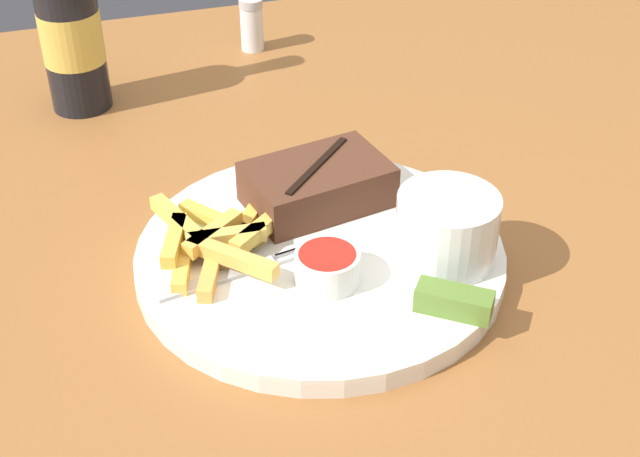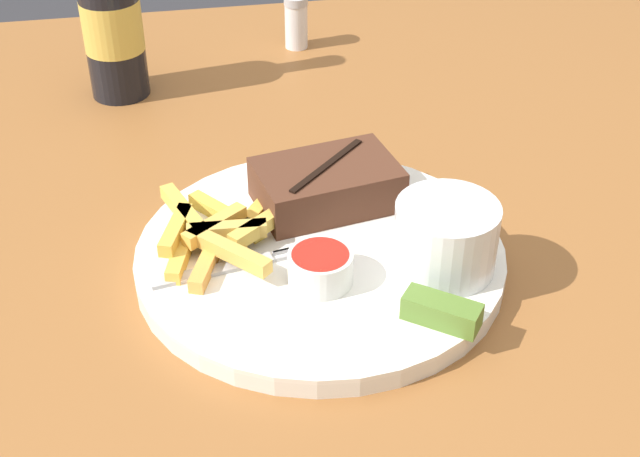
{
  "view_description": "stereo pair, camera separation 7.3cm",
  "coord_description": "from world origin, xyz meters",
  "px_view_note": "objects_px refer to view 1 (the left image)",
  "views": [
    {
      "loc": [
        -0.18,
        -0.57,
        1.21
      ],
      "look_at": [
        0.0,
        0.0,
        0.78
      ],
      "focal_mm": 50.0,
      "sensor_mm": 36.0,
      "label": 1
    },
    {
      "loc": [
        -0.11,
        -0.58,
        1.21
      ],
      "look_at": [
        0.0,
        0.0,
        0.78
      ],
      "focal_mm": 50.0,
      "sensor_mm": 36.0,
      "label": 2
    }
  ],
  "objects_px": {
    "coleslaw_cup": "(447,225)",
    "pickle_spear": "(454,301)",
    "salt_shaker": "(252,24)",
    "dinner_plate": "(320,257)",
    "steak_portion": "(317,184)",
    "dipping_sauce_cup": "(327,266)",
    "beer_bottle": "(71,33)",
    "fork_utensil": "(230,275)"
  },
  "relations": [
    {
      "from": "coleslaw_cup",
      "to": "pickle_spear",
      "type": "height_order",
      "value": "coleslaw_cup"
    },
    {
      "from": "coleslaw_cup",
      "to": "salt_shaker",
      "type": "height_order",
      "value": "coleslaw_cup"
    },
    {
      "from": "dinner_plate",
      "to": "salt_shaker",
      "type": "bearing_deg",
      "value": 83.28
    },
    {
      "from": "steak_portion",
      "to": "dipping_sauce_cup",
      "type": "bearing_deg",
      "value": -103.39
    },
    {
      "from": "coleslaw_cup",
      "to": "beer_bottle",
      "type": "bearing_deg",
      "value": 122.94
    },
    {
      "from": "pickle_spear",
      "to": "beer_bottle",
      "type": "relative_size",
      "value": 0.25
    },
    {
      "from": "fork_utensil",
      "to": "salt_shaker",
      "type": "xyz_separation_m",
      "value": [
        0.13,
        0.46,
        0.01
      ]
    },
    {
      "from": "dipping_sauce_cup",
      "to": "salt_shaker",
      "type": "height_order",
      "value": "salt_shaker"
    },
    {
      "from": "beer_bottle",
      "to": "coleslaw_cup",
      "type": "bearing_deg",
      "value": -57.06
    },
    {
      "from": "coleslaw_cup",
      "to": "beer_bottle",
      "type": "distance_m",
      "value": 0.47
    },
    {
      "from": "coleslaw_cup",
      "to": "salt_shaker",
      "type": "relative_size",
      "value": 1.27
    },
    {
      "from": "steak_portion",
      "to": "salt_shaker",
      "type": "relative_size",
      "value": 2.07
    },
    {
      "from": "steak_portion",
      "to": "salt_shaker",
      "type": "xyz_separation_m",
      "value": [
        0.03,
        0.38,
        -0.0
      ]
    },
    {
      "from": "steak_portion",
      "to": "pickle_spear",
      "type": "distance_m",
      "value": 0.18
    },
    {
      "from": "dinner_plate",
      "to": "fork_utensil",
      "type": "height_order",
      "value": "fork_utensil"
    },
    {
      "from": "pickle_spear",
      "to": "beer_bottle",
      "type": "bearing_deg",
      "value": 117.08
    },
    {
      "from": "dinner_plate",
      "to": "pickle_spear",
      "type": "xyz_separation_m",
      "value": [
        0.07,
        -0.11,
        0.02
      ]
    },
    {
      "from": "salt_shaker",
      "to": "fork_utensil",
      "type": "bearing_deg",
      "value": -106.14
    },
    {
      "from": "coleslaw_cup",
      "to": "salt_shaker",
      "type": "distance_m",
      "value": 0.49
    },
    {
      "from": "steak_portion",
      "to": "pickle_spear",
      "type": "bearing_deg",
      "value": -72.66
    },
    {
      "from": "pickle_spear",
      "to": "steak_portion",
      "type": "bearing_deg",
      "value": 107.34
    },
    {
      "from": "dipping_sauce_cup",
      "to": "fork_utensil",
      "type": "bearing_deg",
      "value": 158.28
    },
    {
      "from": "fork_utensil",
      "to": "salt_shaker",
      "type": "bearing_deg",
      "value": 63.58
    },
    {
      "from": "coleslaw_cup",
      "to": "dipping_sauce_cup",
      "type": "xyz_separation_m",
      "value": [
        -0.1,
        -0.0,
        -0.02
      ]
    },
    {
      "from": "dinner_plate",
      "to": "coleslaw_cup",
      "type": "xyz_separation_m",
      "value": [
        0.09,
        -0.04,
        0.04
      ]
    },
    {
      "from": "dinner_plate",
      "to": "dipping_sauce_cup",
      "type": "bearing_deg",
      "value": -100.11
    },
    {
      "from": "coleslaw_cup",
      "to": "steak_portion",
      "type": "bearing_deg",
      "value": 124.78
    },
    {
      "from": "dinner_plate",
      "to": "salt_shaker",
      "type": "xyz_separation_m",
      "value": [
        0.05,
        0.44,
        0.02
      ]
    },
    {
      "from": "beer_bottle",
      "to": "fork_utensil",
      "type": "bearing_deg",
      "value": -77.26
    },
    {
      "from": "pickle_spear",
      "to": "salt_shaker",
      "type": "xyz_separation_m",
      "value": [
        -0.02,
        0.55,
        0.0
      ]
    },
    {
      "from": "fork_utensil",
      "to": "pickle_spear",
      "type": "bearing_deg",
      "value": -41.54
    },
    {
      "from": "pickle_spear",
      "to": "fork_utensil",
      "type": "bearing_deg",
      "value": 148.73
    },
    {
      "from": "fork_utensil",
      "to": "dipping_sauce_cup",
      "type": "bearing_deg",
      "value": -31.99
    },
    {
      "from": "dinner_plate",
      "to": "dipping_sauce_cup",
      "type": "distance_m",
      "value": 0.05
    },
    {
      "from": "steak_portion",
      "to": "dipping_sauce_cup",
      "type": "xyz_separation_m",
      "value": [
        -0.03,
        -0.11,
        -0.0
      ]
    },
    {
      "from": "dipping_sauce_cup",
      "to": "dinner_plate",
      "type": "bearing_deg",
      "value": 79.89
    },
    {
      "from": "fork_utensil",
      "to": "dinner_plate",
      "type": "bearing_deg",
      "value": 0.0
    },
    {
      "from": "dinner_plate",
      "to": "fork_utensil",
      "type": "xyz_separation_m",
      "value": [
        -0.08,
        -0.01,
        0.01
      ]
    },
    {
      "from": "beer_bottle",
      "to": "dipping_sauce_cup",
      "type": "bearing_deg",
      "value": -68.59
    },
    {
      "from": "dinner_plate",
      "to": "pickle_spear",
      "type": "height_order",
      "value": "pickle_spear"
    },
    {
      "from": "steak_portion",
      "to": "pickle_spear",
      "type": "height_order",
      "value": "steak_portion"
    },
    {
      "from": "pickle_spear",
      "to": "salt_shaker",
      "type": "distance_m",
      "value": 0.55
    }
  ]
}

